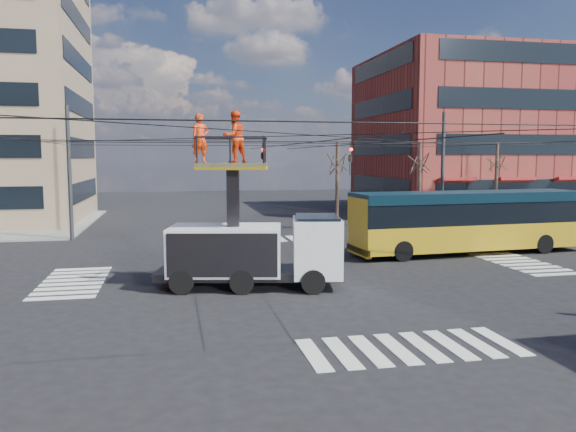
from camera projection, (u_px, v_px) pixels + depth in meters
The scene contains 13 objects.
ground at pixel (315, 272), 24.44m from camera, with size 120.00×120.00×0.00m, color black.
sidewalk_ne at pixel (488, 214), 49.11m from camera, with size 18.00×18.00×0.12m, color slate.
crosswalks at pixel (315, 272), 24.43m from camera, with size 22.40×22.40×0.02m, color silver, non-canonical shape.
building_ne at pixel (482, 135), 51.48m from camera, with size 20.06×16.06×14.00m.
overhead_network at pixel (312, 173), 24.37m from camera, with size 24.24×24.24×8.00m.
tree_a at pixel (337, 162), 38.11m from camera, with size 2.00×2.00×6.00m.
tree_b at pixel (420, 162), 39.31m from camera, with size 2.00×2.00×6.00m.
tree_c at pixel (497, 162), 40.52m from camera, with size 2.00×2.00×6.00m.
utility_truck at pixel (254, 232), 21.41m from camera, with size 7.31×3.70×6.74m.
city_bus at pixel (468, 220), 29.07m from camera, with size 12.65×3.52×3.20m.
traffic_cone at pixel (180, 276), 21.78m from camera, with size 0.36×0.36×0.78m, color #F03C0A.
worker_ground at pixel (171, 266), 21.05m from camera, with size 1.04×0.44×1.78m, color #D7430D.
flagger at pixel (378, 237), 28.76m from camera, with size 1.16×0.67×1.80m, color red.
Camera 1 is at (-6.03, -23.31, 4.98)m, focal length 35.00 mm.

